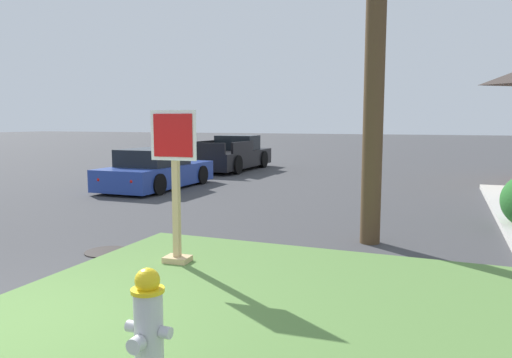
# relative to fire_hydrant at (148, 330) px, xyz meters

# --- Properties ---
(grass_corner_patch) EXTENTS (5.70, 5.11, 0.08)m
(grass_corner_patch) POSITION_rel_fire_hydrant_xyz_m (0.14, 1.82, -0.47)
(grass_corner_patch) COLOR #567F3D
(grass_corner_patch) RESTS_ON ground
(fire_hydrant) EXTENTS (0.38, 0.34, 0.91)m
(fire_hydrant) POSITION_rel_fire_hydrant_xyz_m (0.00, 0.00, 0.00)
(fire_hydrant) COLOR black
(fire_hydrant) RESTS_ON grass_corner_patch
(stop_sign) EXTENTS (0.69, 0.30, 2.16)m
(stop_sign) POSITION_rel_fire_hydrant_xyz_m (-1.48, 2.88, 0.60)
(stop_sign) COLOR tan
(stop_sign) RESTS_ON grass_corner_patch
(manhole_cover) EXTENTS (0.70, 0.70, 0.02)m
(manhole_cover) POSITION_rel_fire_hydrant_xyz_m (-2.95, 3.17, -0.50)
(manhole_cover) COLOR black
(manhole_cover) RESTS_ON ground
(parked_sedan_blue) EXTENTS (1.97, 4.31, 1.25)m
(parked_sedan_blue) POSITION_rel_fire_hydrant_xyz_m (-6.42, 9.91, 0.03)
(parked_sedan_blue) COLOR #233D93
(parked_sedan_blue) RESTS_ON ground
(pickup_truck_black) EXTENTS (2.10, 5.11, 1.48)m
(pickup_truck_black) POSITION_rel_fire_hydrant_xyz_m (-6.61, 16.11, 0.10)
(pickup_truck_black) COLOR black
(pickup_truck_black) RESTS_ON ground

